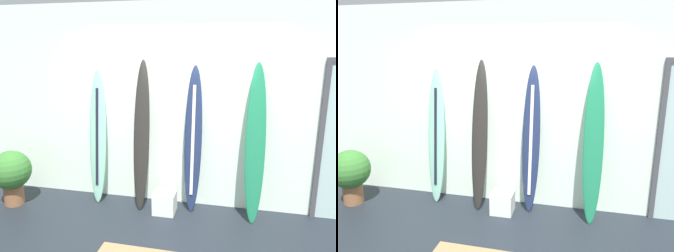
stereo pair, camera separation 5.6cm
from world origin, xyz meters
The scene contains 8 objects.
ground centered at (0.00, 0.00, -0.02)m, with size 8.00×8.00×0.04m, color black.
wall_back centered at (0.00, 1.30, 1.40)m, with size 7.20×0.20×2.80m, color white.
surfboard_seafoam centered at (-1.15, 1.03, 0.96)m, with size 0.25×0.30×1.93m.
surfboard_charcoal centered at (-0.49, 0.98, 1.03)m, with size 0.23×0.38×2.06m.
surfboard_navy centered at (0.21, 1.04, 0.99)m, with size 0.24×0.27×1.99m.
surfboard_emerald centered at (1.01, 0.97, 1.02)m, with size 0.27×0.40×2.04m.
display_block_left centered at (-0.14, 0.86, 0.14)m, with size 0.30×0.30×0.29m.
potted_plant centered at (-2.32, 0.62, 0.47)m, with size 0.55×0.55×0.79m.
Camera 1 is at (0.78, -2.99, 2.19)m, focal length 33.86 mm.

